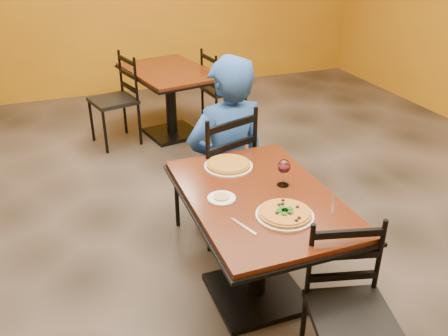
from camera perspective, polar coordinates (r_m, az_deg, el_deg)
name	(u,v)px	position (r m, az deg, el deg)	size (l,w,h in m)	color
floor	(228,251)	(3.52, 0.49, -9.89)	(7.00, 8.00, 0.01)	black
table_main	(259,223)	(2.82, 4.20, -6.57)	(0.83, 1.23, 0.75)	#551E0D
table_second	(170,87)	(5.25, -6.49, 9.61)	(1.01, 1.31, 0.75)	#551E0D
chair_main_near	(352,318)	(2.48, 15.09, -16.99)	(0.39, 0.39, 0.87)	black
chair_main_far	(214,171)	(3.50, -1.19, -0.31)	(0.46, 0.46, 1.01)	black
chair_second_left	(113,101)	(5.16, -13.20, 7.83)	(0.43, 0.43, 0.95)	black
chair_second_right	(224,90)	(5.45, -0.02, 9.34)	(0.41, 0.41, 0.91)	black
diner	(228,143)	(3.56, 0.44, 3.07)	(0.65, 0.43, 1.33)	#1C3E9A
plate_main	(285,215)	(2.54, 7.31, -5.65)	(0.31, 0.31, 0.01)	white
pizza_main	(285,213)	(2.53, 7.33, -5.35)	(0.28, 0.28, 0.02)	maroon
plate_far	(228,166)	(3.02, 0.54, 0.23)	(0.31, 0.31, 0.01)	white
pizza_far	(228,164)	(3.01, 0.54, 0.50)	(0.28, 0.28, 0.02)	gold
side_plate	(222,198)	(2.67, -0.29, -3.65)	(0.16, 0.16, 0.01)	white
dip	(222,197)	(2.66, -0.29, -3.48)	(0.09, 0.09, 0.01)	tan
wine_glass	(284,172)	(2.79, 7.19, -0.45)	(0.08, 0.08, 0.18)	white
fork	(243,226)	(2.44, 2.35, -6.99)	(0.01, 0.19, 0.00)	silver
knife	(333,204)	(2.69, 12.93, -4.18)	(0.01, 0.21, 0.00)	silver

